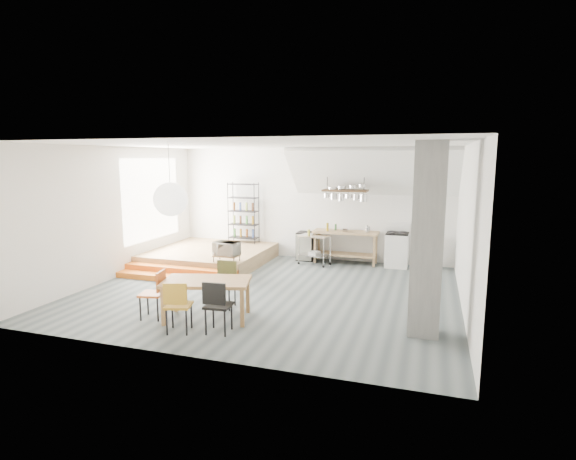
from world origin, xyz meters
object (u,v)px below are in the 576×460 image
(rolling_cart, at_px, (315,246))
(mini_fridge, at_px, (306,246))
(dining_table, at_px, (207,284))
(stove, at_px, (397,249))

(rolling_cart, relative_size, mini_fridge, 1.12)
(dining_table, height_order, rolling_cart, rolling_cart)
(rolling_cart, height_order, mini_fridge, rolling_cart)
(rolling_cart, bearing_deg, stove, 25.81)
(stove, xyz_separation_m, dining_table, (-2.99, -5.15, 0.18))
(dining_table, xyz_separation_m, rolling_cart, (0.81, 4.69, -0.12))
(dining_table, relative_size, mini_fridge, 2.12)
(stove, distance_m, dining_table, 5.95)
(stove, height_order, mini_fridge, stove)
(stove, xyz_separation_m, mini_fridge, (-2.56, 0.04, -0.07))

